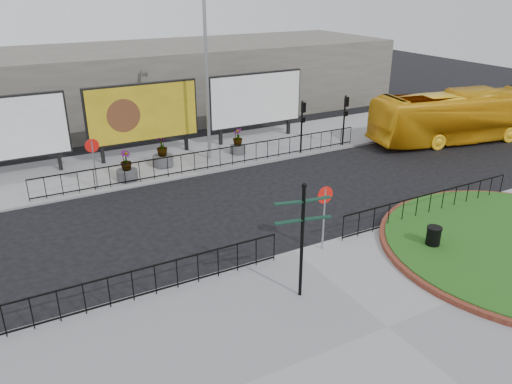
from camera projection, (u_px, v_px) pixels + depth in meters
ground at (293, 253)px, 18.31m from camera, size 90.00×90.00×0.00m
pavement_near at (387, 328)px, 14.25m from camera, size 30.00×10.00×0.12m
pavement_far at (178, 158)px, 27.99m from camera, size 44.00×6.00×0.12m
railing_near_left at (133, 286)px, 15.17m from camera, size 10.00×0.10×1.10m
railing_near_right at (430, 205)px, 20.68m from camera, size 9.00×0.10×1.10m
railing_far at (214, 159)px, 26.01m from camera, size 18.00×0.10×1.10m
speed_sign_far at (93, 153)px, 22.97m from camera, size 0.64×0.07×2.47m
speed_sign_near at (325, 204)px, 17.69m from camera, size 0.64×0.07×2.47m
billboard_left at (1, 130)px, 24.04m from camera, size 6.20×0.31×4.10m
billboard_mid at (143, 113)px, 27.13m from camera, size 6.20×0.31×4.10m
billboard_right at (256, 100)px, 30.22m from camera, size 6.20×0.31×4.10m
lamp_post at (207, 73)px, 25.99m from camera, size 0.74×0.18×9.23m
signal_pole_a at (302, 119)px, 27.91m from camera, size 0.22×0.26×3.00m
signal_pole_b at (345, 113)px, 29.24m from camera, size 0.22×0.26×3.00m
building_backdrop at (126, 85)px, 35.13m from camera, size 40.00×10.00×5.00m
fingerpost_sign at (302, 230)px, 14.79m from camera, size 1.78×0.61×3.79m
litter_bin at (433, 238)px, 18.15m from camera, size 0.55×0.55×0.91m
bus at (459, 117)px, 30.56m from camera, size 11.55×4.81×3.14m
planter_a at (127, 170)px, 24.54m from camera, size 1.02×1.02×1.52m
planter_b at (163, 156)px, 26.42m from camera, size 1.09×1.09×1.60m
planter_c at (238, 144)px, 28.37m from camera, size 0.88×0.88×1.46m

